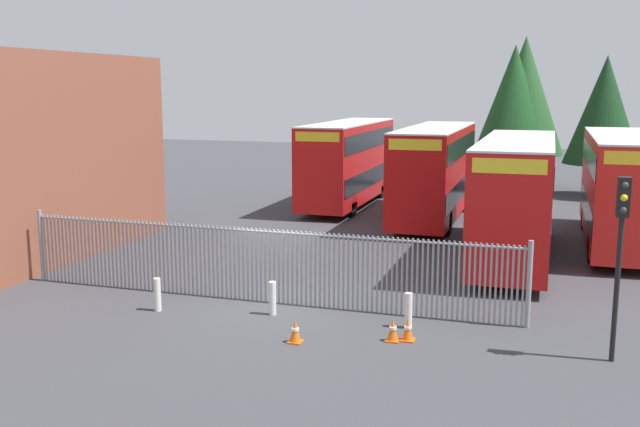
{
  "coord_description": "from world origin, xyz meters",
  "views": [
    {
      "loc": [
        7.37,
        -18.9,
        6.27
      ],
      "look_at": [
        0.0,
        4.0,
        2.0
      ],
      "focal_mm": 40.2,
      "sensor_mm": 36.0,
      "label": 1
    }
  ],
  "objects_px": {
    "double_decker_bus_behind_fence_left": "(621,185)",
    "traffic_cone_mid_forecourt": "(408,330)",
    "double_decker_bus_near_gate": "(516,194)",
    "bollard_near_left": "(157,295)",
    "bollard_near_right": "(408,311)",
    "traffic_cone_by_gate": "(393,330)",
    "traffic_light_kerbside": "(621,235)",
    "bollard_center_front": "(272,298)",
    "double_decker_bus_far_back": "(349,160)",
    "double_decker_bus_behind_fence_right": "(435,169)",
    "traffic_cone_near_kerb": "(295,331)"
  },
  "relations": [
    {
      "from": "double_decker_bus_behind_fence_left",
      "to": "traffic_cone_mid_forecourt",
      "type": "height_order",
      "value": "double_decker_bus_behind_fence_left"
    },
    {
      "from": "double_decker_bus_behind_fence_left",
      "to": "double_decker_bus_near_gate",
      "type": "bearing_deg",
      "value": -136.53
    },
    {
      "from": "bollard_near_left",
      "to": "bollard_near_right",
      "type": "distance_m",
      "value": 7.08
    },
    {
      "from": "traffic_cone_by_gate",
      "to": "traffic_light_kerbside",
      "type": "relative_size",
      "value": 0.14
    },
    {
      "from": "double_decker_bus_near_gate",
      "to": "bollard_near_left",
      "type": "xyz_separation_m",
      "value": [
        -9.27,
        -9.55,
        -1.95
      ]
    },
    {
      "from": "double_decker_bus_near_gate",
      "to": "bollard_center_front",
      "type": "height_order",
      "value": "double_decker_bus_near_gate"
    },
    {
      "from": "double_decker_bus_near_gate",
      "to": "double_decker_bus_behind_fence_left",
      "type": "height_order",
      "value": "same"
    },
    {
      "from": "bollard_center_front",
      "to": "bollard_near_right",
      "type": "height_order",
      "value": "same"
    },
    {
      "from": "double_decker_bus_near_gate",
      "to": "traffic_cone_by_gate",
      "type": "relative_size",
      "value": 18.32
    },
    {
      "from": "double_decker_bus_far_back",
      "to": "bollard_center_front",
      "type": "relative_size",
      "value": 11.38
    },
    {
      "from": "double_decker_bus_behind_fence_right",
      "to": "traffic_cone_mid_forecourt",
      "type": "bearing_deg",
      "value": -83.25
    },
    {
      "from": "bollard_near_right",
      "to": "traffic_light_kerbside",
      "type": "height_order",
      "value": "traffic_light_kerbside"
    },
    {
      "from": "bollard_near_right",
      "to": "traffic_cone_by_gate",
      "type": "xyz_separation_m",
      "value": [
        -0.18,
        -1.1,
        -0.19
      ]
    },
    {
      "from": "bollard_near_left",
      "to": "traffic_cone_by_gate",
      "type": "xyz_separation_m",
      "value": [
        6.87,
        -0.38,
        -0.19
      ]
    },
    {
      "from": "double_decker_bus_near_gate",
      "to": "bollard_near_right",
      "type": "xyz_separation_m",
      "value": [
        -2.22,
        -8.82,
        -1.95
      ]
    },
    {
      "from": "bollard_near_right",
      "to": "traffic_cone_mid_forecourt",
      "type": "bearing_deg",
      "value": -79.67
    },
    {
      "from": "bollard_center_front",
      "to": "traffic_cone_near_kerb",
      "type": "relative_size",
      "value": 1.61
    },
    {
      "from": "double_decker_bus_behind_fence_right",
      "to": "bollard_center_front",
      "type": "distance_m",
      "value": 16.0
    },
    {
      "from": "double_decker_bus_far_back",
      "to": "traffic_cone_by_gate",
      "type": "distance_m",
      "value": 21.1
    },
    {
      "from": "double_decker_bus_near_gate",
      "to": "traffic_cone_mid_forecourt",
      "type": "height_order",
      "value": "double_decker_bus_near_gate"
    },
    {
      "from": "double_decker_bus_behind_fence_left",
      "to": "traffic_light_kerbside",
      "type": "xyz_separation_m",
      "value": [
        -1.13,
        -13.33,
        0.56
      ]
    },
    {
      "from": "double_decker_bus_behind_fence_right",
      "to": "traffic_cone_by_gate",
      "type": "relative_size",
      "value": 18.32
    },
    {
      "from": "bollard_near_left",
      "to": "traffic_cone_near_kerb",
      "type": "bearing_deg",
      "value": -14.93
    },
    {
      "from": "double_decker_bus_far_back",
      "to": "bollard_center_front",
      "type": "xyz_separation_m",
      "value": [
        3.07,
        -18.85,
        -1.95
      ]
    },
    {
      "from": "traffic_cone_by_gate",
      "to": "traffic_light_kerbside",
      "type": "bearing_deg",
      "value": 2.78
    },
    {
      "from": "double_decker_bus_behind_fence_right",
      "to": "double_decker_bus_far_back",
      "type": "distance_m",
      "value": 5.96
    },
    {
      "from": "bollard_near_right",
      "to": "traffic_cone_mid_forecourt",
      "type": "relative_size",
      "value": 1.61
    },
    {
      "from": "bollard_near_left",
      "to": "bollard_near_right",
      "type": "bearing_deg",
      "value": 5.87
    },
    {
      "from": "bollard_near_right",
      "to": "traffic_cone_mid_forecourt",
      "type": "xyz_separation_m",
      "value": [
        0.17,
        -0.96,
        -0.19
      ]
    },
    {
      "from": "bollard_center_front",
      "to": "bollard_near_right",
      "type": "xyz_separation_m",
      "value": [
        3.81,
        0.06,
        0.0
      ]
    },
    {
      "from": "bollard_center_front",
      "to": "traffic_cone_near_kerb",
      "type": "bearing_deg",
      "value": -54.4
    },
    {
      "from": "double_decker_bus_near_gate",
      "to": "double_decker_bus_behind_fence_left",
      "type": "bearing_deg",
      "value": 43.47
    },
    {
      "from": "traffic_cone_mid_forecourt",
      "to": "traffic_cone_near_kerb",
      "type": "relative_size",
      "value": 1.0
    },
    {
      "from": "double_decker_bus_far_back",
      "to": "traffic_light_kerbside",
      "type": "distance_m",
      "value": 22.93
    },
    {
      "from": "bollard_near_right",
      "to": "traffic_light_kerbside",
      "type": "xyz_separation_m",
      "value": [
        4.93,
        -0.86,
        2.51
      ]
    },
    {
      "from": "double_decker_bus_behind_fence_right",
      "to": "traffic_light_kerbside",
      "type": "xyz_separation_m",
      "value": [
        6.73,
        -16.55,
        0.56
      ]
    },
    {
      "from": "traffic_light_kerbside",
      "to": "double_decker_bus_far_back",
      "type": "bearing_deg",
      "value": 121.03
    },
    {
      "from": "double_decker_bus_behind_fence_left",
      "to": "traffic_cone_by_gate",
      "type": "bearing_deg",
      "value": -114.7
    },
    {
      "from": "traffic_cone_mid_forecourt",
      "to": "traffic_cone_near_kerb",
      "type": "bearing_deg",
      "value": -159.49
    },
    {
      "from": "traffic_cone_near_kerb",
      "to": "traffic_light_kerbside",
      "type": "height_order",
      "value": "traffic_light_kerbside"
    },
    {
      "from": "double_decker_bus_behind_fence_right",
      "to": "double_decker_bus_behind_fence_left",
      "type": "bearing_deg",
      "value": -22.3
    },
    {
      "from": "double_decker_bus_near_gate",
      "to": "traffic_cone_by_gate",
      "type": "bearing_deg",
      "value": -103.57
    },
    {
      "from": "double_decker_bus_near_gate",
      "to": "traffic_cone_near_kerb",
      "type": "relative_size",
      "value": 18.32
    },
    {
      "from": "traffic_light_kerbside",
      "to": "double_decker_bus_behind_fence_right",
      "type": "bearing_deg",
      "value": 112.13
    },
    {
      "from": "double_decker_bus_behind_fence_left",
      "to": "traffic_cone_near_kerb",
      "type": "bearing_deg",
      "value": -120.61
    },
    {
      "from": "double_decker_bus_far_back",
      "to": "bollard_near_right",
      "type": "height_order",
      "value": "double_decker_bus_far_back"
    },
    {
      "from": "double_decker_bus_behind_fence_right",
      "to": "bollard_near_right",
      "type": "distance_m",
      "value": 15.92
    },
    {
      "from": "bollard_near_right",
      "to": "traffic_light_kerbside",
      "type": "distance_m",
      "value": 5.6
    },
    {
      "from": "traffic_cone_by_gate",
      "to": "double_decker_bus_near_gate",
      "type": "bearing_deg",
      "value": 76.43
    },
    {
      "from": "bollard_near_left",
      "to": "bollard_near_right",
      "type": "relative_size",
      "value": 1.0
    }
  ]
}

